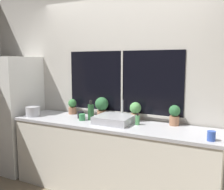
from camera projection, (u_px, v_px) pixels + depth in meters
The scene contains 15 objects.
wall_back at pixel (123, 85), 3.35m from camera, with size 8.00×0.09×2.70m.
wall_left at pixel (36, 77), 5.11m from camera, with size 0.06×7.00×2.70m.
counter at pixel (111, 158), 3.14m from camera, with size 2.60×0.63×0.91m.
refrigerator at pixel (13, 113), 3.85m from camera, with size 0.69×0.70×1.73m.
sink at pixel (115, 119), 3.09m from camera, with size 0.44×0.47×0.26m.
potted_plant_far_left at pixel (72, 106), 3.60m from camera, with size 0.12×0.12×0.22m.
potted_plant_center_left at pixel (102, 106), 3.38m from camera, with size 0.18×0.18×0.27m.
potted_plant_center_right at pixel (135, 110), 3.17m from camera, with size 0.15×0.15×0.24m.
potted_plant_far_right at pixel (174, 114), 2.95m from camera, with size 0.13×0.13×0.24m.
soap_bottle at pixel (137, 120), 2.99m from camera, with size 0.05×0.05×0.14m.
bottle_tall at pixel (91, 112), 3.23m from camera, with size 0.08×0.08×0.26m.
mug_green at pixel (82, 117), 3.21m from camera, with size 0.08×0.08×0.08m.
mug_black at pixel (81, 115), 3.33m from camera, with size 0.08×0.08×0.09m.
mug_blue at pixel (211, 136), 2.38m from camera, with size 0.08×0.08×0.10m.
kettle at pixel (33, 111), 3.46m from camera, with size 0.20×0.20×0.15m.
Camera 1 is at (1.36, -2.38, 1.66)m, focal length 40.00 mm.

